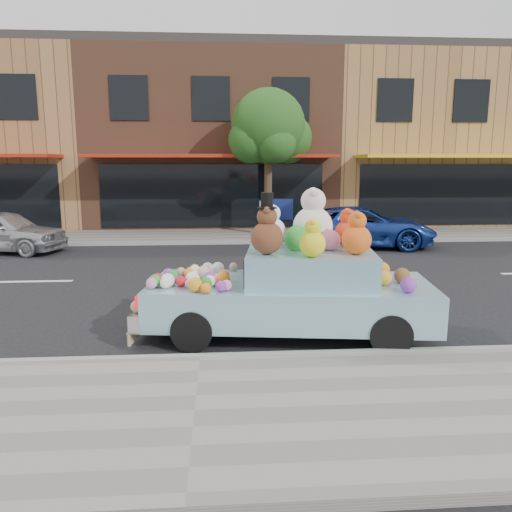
{
  "coord_description": "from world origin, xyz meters",
  "views": [
    {
      "loc": [
        0.3,
        -11.36,
        2.67
      ],
      "look_at": [
        0.83,
        -3.84,
        1.25
      ],
      "focal_mm": 35.0,
      "sensor_mm": 36.0,
      "label": 1
    }
  ],
  "objects": [
    {
      "name": "ground",
      "position": [
        0.0,
        0.0,
        0.0
      ],
      "size": [
        120.0,
        120.0,
        0.0
      ],
      "primitive_type": "plane",
      "color": "black",
      "rests_on": "ground"
    },
    {
      "name": "near_sidewalk",
      "position": [
        0.0,
        -6.5,
        0.06
      ],
      "size": [
        60.0,
        3.0,
        0.12
      ],
      "primitive_type": "cube",
      "color": "gray",
      "rests_on": "ground"
    },
    {
      "name": "far_sidewalk",
      "position": [
        0.0,
        6.5,
        0.06
      ],
      "size": [
        60.0,
        3.0,
        0.12
      ],
      "primitive_type": "cube",
      "color": "gray",
      "rests_on": "ground"
    },
    {
      "name": "near_kerb",
      "position": [
        0.0,
        -5.0,
        0.07
      ],
      "size": [
        60.0,
        0.12,
        0.13
      ],
      "primitive_type": "cube",
      "color": "gray",
      "rests_on": "ground"
    },
    {
      "name": "far_kerb",
      "position": [
        0.0,
        5.0,
        0.07
      ],
      "size": [
        60.0,
        0.12,
        0.13
      ],
      "primitive_type": "cube",
      "color": "gray",
      "rests_on": "ground"
    },
    {
      "name": "storefront_mid",
      "position": [
        0.0,
        11.97,
        3.64
      ],
      "size": [
        10.0,
        9.8,
        7.3
      ],
      "color": "brown",
      "rests_on": "ground"
    },
    {
      "name": "storefront_right",
      "position": [
        10.0,
        11.97,
        3.64
      ],
      "size": [
        10.0,
        9.8,
        7.3
      ],
      "color": "#9E7142",
      "rests_on": "ground"
    },
    {
      "name": "street_tree",
      "position": [
        2.03,
        6.55,
        3.69
      ],
      "size": [
        3.0,
        2.7,
        5.22
      ],
      "color": "#38281C",
      "rests_on": "ground"
    },
    {
      "name": "car_silver",
      "position": [
        -6.25,
        3.99,
        0.64
      ],
      "size": [
        4.02,
        2.39,
        1.28
      ],
      "primitive_type": "imported",
      "rotation": [
        0.0,
        0.0,
        1.32
      ],
      "color": "#B7B7BC",
      "rests_on": "ground"
    },
    {
      "name": "car_blue",
      "position": [
        4.85,
        4.28,
        0.64
      ],
      "size": [
        4.91,
        3.0,
        1.27
      ],
      "primitive_type": "imported",
      "rotation": [
        0.0,
        0.0,
        1.37
      ],
      "color": "#1B3B98",
      "rests_on": "ground"
    },
    {
      "name": "art_car",
      "position": [
        1.39,
        -3.92,
        0.8
      ],
      "size": [
        4.67,
        2.29,
        2.28
      ],
      "rotation": [
        0.0,
        0.0,
        -0.13
      ],
      "color": "black",
      "rests_on": "ground"
    }
  ]
}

